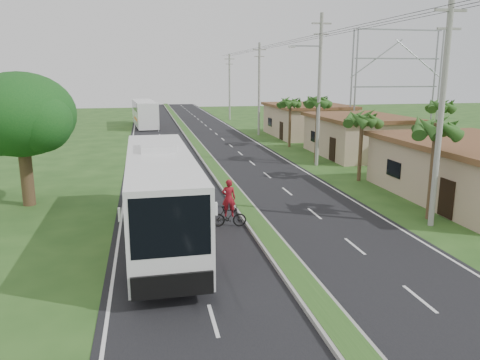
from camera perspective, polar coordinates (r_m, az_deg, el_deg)
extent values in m
plane|color=#264A1B|center=(20.09, 4.64, -8.82)|extent=(180.00, 180.00, 0.00)
cube|color=black|center=(38.99, -3.54, 1.88)|extent=(14.00, 160.00, 0.02)
cube|color=gray|center=(38.97, -3.54, 2.01)|extent=(1.20, 160.00, 0.17)
cube|color=#264A1B|center=(38.95, -3.54, 2.14)|extent=(0.95, 160.00, 0.02)
cube|color=silver|center=(38.65, -13.42, 1.44)|extent=(0.12, 160.00, 0.01)
cube|color=silver|center=(40.45, 5.91, 2.23)|extent=(0.12, 160.00, 0.01)
cube|color=tan|center=(31.27, 26.84, 0.75)|extent=(8.00, 12.00, 3.20)
cube|color=brown|center=(30.99, 27.17, 3.93)|extent=(8.60, 12.60, 0.32)
cube|color=tan|center=(44.70, 14.18, 5.09)|extent=(7.00, 10.00, 3.35)
cube|color=brown|center=(44.50, 14.31, 7.43)|extent=(7.60, 10.60, 0.32)
cube|color=tan|center=(57.54, 8.16, 7.07)|extent=(8.00, 11.00, 3.50)
cube|color=brown|center=(57.38, 8.22, 8.97)|extent=(8.60, 11.60, 0.32)
cylinder|color=#473321|center=(25.80, 22.37, 0.91)|extent=(0.26, 0.26, 5.00)
cylinder|color=#473321|center=(33.72, 14.47, 3.73)|extent=(0.26, 0.26, 4.60)
cylinder|color=#473321|center=(39.79, 9.33, 5.88)|extent=(0.26, 0.26, 5.40)
cylinder|color=#473321|center=(48.44, 6.09, 6.84)|extent=(0.26, 0.26, 4.80)
cylinder|color=#473321|center=(40.33, 23.07, 4.98)|extent=(0.26, 0.26, 5.20)
cylinder|color=#473321|center=(29.21, -24.60, 1.00)|extent=(0.70, 0.70, 4.00)
ellipsoid|color=#134616|center=(28.79, -25.19, 7.25)|extent=(6.00, 6.00, 4.68)
sphere|color=#134616|center=(27.58, -23.17, 6.61)|extent=(3.40, 3.40, 3.40)
cylinder|color=gray|center=(24.30, 23.29, 7.32)|extent=(0.28, 0.28, 11.00)
cube|color=gray|center=(24.39, 24.31, 18.35)|extent=(1.60, 0.12, 0.12)
cube|color=gray|center=(24.31, 24.14, 16.49)|extent=(1.20, 0.10, 0.10)
cylinder|color=gray|center=(38.50, 9.62, 10.58)|extent=(0.28, 0.28, 12.00)
cube|color=gray|center=(38.66, 9.92, 18.30)|extent=(1.60, 0.12, 0.12)
cube|color=gray|center=(38.59, 9.87, 17.11)|extent=(1.20, 0.10, 0.10)
cube|color=gray|center=(38.12, 8.07, 15.87)|extent=(2.40, 0.10, 0.10)
cylinder|color=gray|center=(57.62, 2.34, 10.94)|extent=(0.28, 0.28, 11.00)
cube|color=gray|center=(57.66, 2.39, 15.61)|extent=(1.60, 0.12, 0.12)
cube|color=gray|center=(57.62, 2.38, 14.81)|extent=(1.20, 0.10, 0.10)
cylinder|color=gray|center=(77.19, -1.29, 11.24)|extent=(0.28, 0.28, 10.50)
cube|color=gray|center=(77.19, -1.30, 14.54)|extent=(1.60, 0.12, 0.12)
cube|color=gray|center=(77.17, -1.30, 13.95)|extent=(1.20, 0.10, 0.10)
cylinder|color=gray|center=(52.41, 13.88, 10.94)|extent=(0.18, 0.18, 12.00)
cylinder|color=gray|center=(57.39, 23.10, 10.43)|extent=(0.18, 0.18, 12.00)
cylinder|color=gray|center=(53.32, 13.42, 10.99)|extent=(0.18, 0.18, 12.00)
cylinder|color=gray|center=(58.22, 22.54, 10.50)|extent=(0.18, 0.18, 12.00)
cube|color=gray|center=(55.16, 18.44, 10.74)|extent=(10.00, 0.14, 0.14)
cube|color=gray|center=(55.17, 18.67, 13.85)|extent=(10.00, 0.14, 0.14)
cube|color=gray|center=(55.34, 18.90, 16.95)|extent=(10.00, 0.14, 0.14)
cube|color=white|center=(21.09, -9.65, -1.52)|extent=(2.92, 13.30, 3.48)
cube|color=black|center=(21.56, -9.81, 0.89)|extent=(2.94, 10.65, 1.39)
cube|color=black|center=(14.62, -8.46, -5.66)|extent=(2.49, 0.17, 1.95)
cube|color=#AA0E25|center=(20.00, -9.39, -4.37)|extent=(2.88, 5.78, 0.61)
cube|color=gold|center=(21.66, -9.60, -3.80)|extent=(2.85, 3.35, 0.28)
cube|color=white|center=(22.02, -10.01, 4.11)|extent=(1.58, 2.67, 0.31)
cylinder|color=black|center=(17.61, -12.89, -10.31)|extent=(0.37, 1.15, 1.15)
cylinder|color=black|center=(17.73, -4.67, -9.86)|extent=(0.37, 1.15, 1.15)
cylinder|color=black|center=(24.93, -12.78, -3.38)|extent=(0.37, 1.15, 1.15)
cylinder|color=black|center=(25.01, -7.04, -3.10)|extent=(0.37, 1.15, 1.15)
cube|color=white|center=(68.67, -11.55, 7.98)|extent=(3.68, 12.63, 3.47)
cube|color=black|center=(69.14, -11.62, 8.88)|extent=(3.47, 9.39, 1.18)
cube|color=#FE5D19|center=(67.65, -11.44, 7.36)|extent=(3.22, 6.16, 0.38)
cylinder|color=black|center=(63.61, -12.18, 6.34)|extent=(0.41, 1.06, 1.04)
cylinder|color=black|center=(63.81, -10.03, 6.45)|extent=(0.41, 1.06, 1.04)
cylinder|color=black|center=(73.29, -12.73, 7.14)|extent=(0.41, 1.06, 1.04)
cylinder|color=black|center=(73.46, -10.87, 7.23)|extent=(0.41, 1.06, 1.04)
imported|color=black|center=(23.09, -1.37, -4.51)|extent=(1.78, 0.77, 1.04)
imported|color=maroon|center=(22.82, -1.38, -2.20)|extent=(0.74, 0.55, 1.86)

